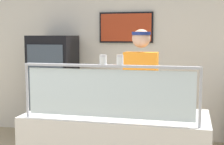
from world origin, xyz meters
The scene contains 8 objects.
shop_rear_unit centered at (0.85, 2.77, 1.36)m, with size 6.11×0.13×2.70m.
sneeze_guard centered at (0.86, 0.06, 1.26)m, with size 1.54×0.06×0.49m.
pizza_tray centered at (0.96, 0.45, 0.97)m, with size 0.47×0.47×0.04m.
pizza_server centered at (0.96, 0.43, 0.99)m, with size 0.07×0.28×0.01m, color #ADAFB7.
parmesan_shaker centered at (0.81, 0.06, 1.48)m, with size 0.06×0.06×0.08m.
pepper_flake_shaker centered at (0.96, 0.06, 1.48)m, with size 0.06×0.06×0.08m.
worker_figure centered at (0.98, 1.11, 1.01)m, with size 0.41×0.50×1.76m.
drink_fridge centered at (-0.64, 2.33, 0.84)m, with size 0.69×0.61×1.69m.
Camera 1 is at (1.55, -2.65, 1.69)m, focal length 53.42 mm.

